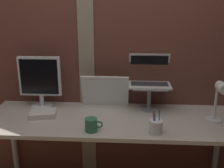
% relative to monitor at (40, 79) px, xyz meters
% --- Properties ---
extents(brick_wall_back, '(3.50, 0.16, 2.64)m').
position_rel_monitor_xyz_m(brick_wall_back, '(0.51, 0.18, 0.31)').
color(brick_wall_back, brown).
rests_on(brick_wall_back, ground_plane).
extents(desk, '(2.00, 0.64, 0.77)m').
position_rel_monitor_xyz_m(desk, '(0.61, -0.20, -0.33)').
color(desk, beige).
rests_on(desk, ground_plane).
extents(monitor, '(0.35, 0.18, 0.44)m').
position_rel_monitor_xyz_m(monitor, '(0.00, 0.00, 0.00)').
color(monitor, white).
rests_on(monitor, desk).
extents(laptop_stand, '(0.28, 0.22, 0.21)m').
position_rel_monitor_xyz_m(laptop_stand, '(0.92, 0.00, -0.11)').
color(laptop_stand, gray).
rests_on(laptop_stand, desk).
extents(laptop, '(0.35, 0.27, 0.25)m').
position_rel_monitor_xyz_m(laptop, '(0.92, 0.07, 0.03)').
color(laptop, silver).
rests_on(laptop, laptop_stand).
extents(whiteboard_panel, '(0.40, 0.10, 0.28)m').
position_rel_monitor_xyz_m(whiteboard_panel, '(0.55, 0.04, -0.11)').
color(whiteboard_panel, white).
rests_on(whiteboard_panel, desk).
extents(desk_lamp, '(0.12, 0.20, 0.33)m').
position_rel_monitor_xyz_m(desk_lamp, '(1.40, -0.25, -0.04)').
color(desk_lamp, white).
rests_on(desk_lamp, desk).
extents(pen_cup, '(0.10, 0.10, 0.18)m').
position_rel_monitor_xyz_m(pen_cup, '(0.94, -0.42, -0.20)').
color(pen_cup, white).
rests_on(pen_cup, desk).
extents(coffee_mug, '(0.13, 0.09, 0.10)m').
position_rel_monitor_xyz_m(coffee_mug, '(0.49, -0.42, -0.20)').
color(coffee_mug, '#33724C').
rests_on(coffee_mug, desk).
extents(paper_clutter_stack, '(0.22, 0.18, 0.04)m').
position_rel_monitor_xyz_m(paper_clutter_stack, '(0.07, -0.20, -0.23)').
color(paper_clutter_stack, silver).
rests_on(paper_clutter_stack, desk).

